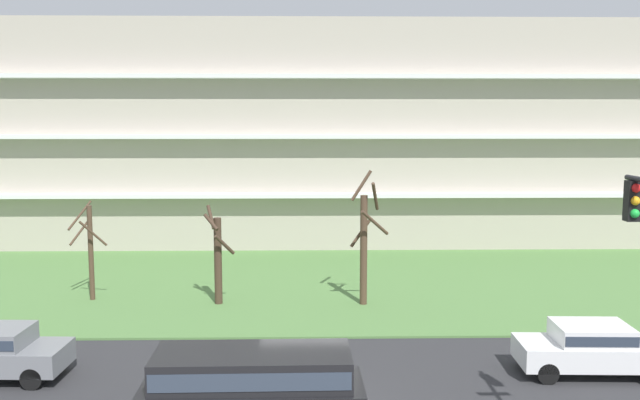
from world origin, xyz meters
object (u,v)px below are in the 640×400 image
object	(u,v)px
van_black_near_left	(253,391)
sedan_white_center_left	(591,347)
tree_far_left	(90,249)
tree_left	(218,257)
tree_center	(365,242)

from	to	relation	value
van_black_near_left	sedan_white_center_left	distance (m)	10.92
van_black_near_left	sedan_white_center_left	xyz separation A→B (m)	(9.94, 4.50, -0.52)
tree_far_left	van_black_near_left	size ratio (longest dim) A/B	0.82
tree_left	van_black_near_left	bearing A→B (deg)	-78.98
tree_far_left	van_black_near_left	distance (m)	15.47
tree_left	sedan_white_center_left	world-z (taller)	tree_left
tree_far_left	sedan_white_center_left	world-z (taller)	tree_far_left
tree_far_left	tree_left	distance (m)	5.59
tree_left	tree_center	distance (m)	6.13
tree_left	van_black_near_left	size ratio (longest dim) A/B	0.81
tree_far_left	tree_center	xyz separation A→B (m)	(11.63, -0.95, 0.40)
tree_far_left	tree_center	size ratio (longest dim) A/B	0.75
tree_center	van_black_near_left	size ratio (longest dim) A/B	1.08
tree_left	sedan_white_center_left	bearing A→B (deg)	-32.73
tree_left	van_black_near_left	world-z (taller)	tree_left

